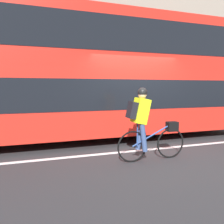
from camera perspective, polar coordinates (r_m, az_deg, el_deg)
ground_plane at (r=5.84m, az=8.45°, el=-9.98°), size 80.00×80.00×0.00m
road_center_line at (r=5.89m, az=8.18°, el=-9.79°), size 50.00×0.14×0.01m
sidewalk_curb at (r=10.35m, az=-3.75°, el=-2.40°), size 60.00×2.50×0.13m
building_facade at (r=12.05m, az=-5.71°, el=22.11°), size 60.00×0.30×9.83m
bus at (r=6.84m, az=-12.53°, el=10.08°), size 11.96×2.59×3.79m
cyclist_on_bike at (r=4.88m, az=8.73°, el=-2.60°), size 1.66×0.32×1.64m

